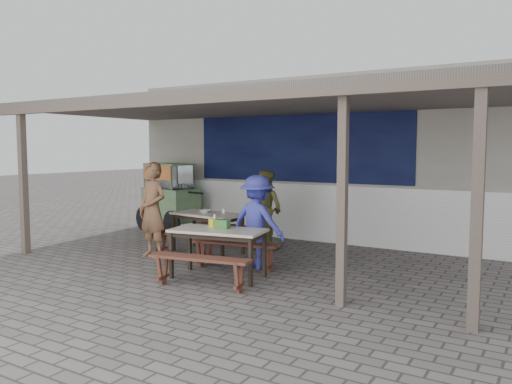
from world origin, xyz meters
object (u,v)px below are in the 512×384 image
object	(u,v)px
table_right	(218,234)
condiment_jar	(224,211)
tissue_box	(215,223)
table_left	(207,217)
patron_street_side	(153,210)
bench_left_wall	(230,230)
condiment_bowl	(205,211)
patron_wall_side	(265,209)
vendor_cart	(170,195)
donation_box	(222,224)
bench_right_street	(200,264)
bench_right_wall	(234,249)
patron_right_table	(257,222)
bench_left_street	(183,240)

from	to	relation	value
table_right	condiment_jar	size ratio (longest dim) A/B	18.20
table_right	tissue_box	distance (m)	0.26
table_left	patron_street_side	bearing A→B (deg)	-118.68
bench_left_wall	condiment_bowl	world-z (taller)	condiment_bowl
table_left	patron_street_side	distance (m)	1.05
table_right	patron_wall_side	bearing A→B (deg)	92.92
table_left	table_right	xyz separation A→B (m)	(1.27, -1.43, 0.00)
condiment_bowl	vendor_cart	bearing A→B (deg)	145.88
patron_wall_side	tissue_box	xyz separation A→B (m)	(0.36, -2.20, 0.04)
donation_box	table_right	bearing A→B (deg)	-100.07
condiment_jar	condiment_bowl	size ratio (longest dim) A/B	0.39
donation_box	condiment_bowl	bearing A→B (deg)	134.77
bench_right_street	vendor_cart	bearing A→B (deg)	125.90
patron_street_side	table_left	bearing A→B (deg)	62.44
bench_right_wall	patron_street_side	bearing A→B (deg)	170.29
bench_left_wall	patron_street_side	bearing A→B (deg)	-107.72
table_right	condiment_jar	distance (m)	1.92
patron_right_table	condiment_bowl	distance (m)	1.62
condiment_jar	table_right	bearing A→B (deg)	-57.82
vendor_cart	bench_left_street	bearing A→B (deg)	-31.72
table_right	condiment_bowl	world-z (taller)	condiment_bowl
bench_right_wall	condiment_bowl	distance (m)	1.58
patron_wall_side	condiment_jar	xyz separation A→B (m)	(-0.49, -0.72, 0.02)
patron_wall_side	condiment_bowl	world-z (taller)	patron_wall_side
bench_right_wall	vendor_cart	distance (m)	4.13
patron_right_table	patron_street_side	bearing A→B (deg)	12.64
table_left	condiment_jar	xyz separation A→B (m)	(0.25, 0.19, 0.12)
bench_left_street	patron_wall_side	world-z (taller)	patron_wall_side
bench_right_street	condiment_jar	world-z (taller)	condiment_jar
table_right	bench_right_wall	size ratio (longest dim) A/B	0.98
bench_right_wall	vendor_cart	world-z (taller)	vendor_cart
tissue_box	condiment_jar	xyz separation A→B (m)	(-0.85, 1.48, -0.03)
patron_wall_side	patron_right_table	size ratio (longest dim) A/B	1.01
bench_left_wall	patron_right_table	bearing A→B (deg)	-34.46
table_left	bench_right_street	world-z (taller)	table_left
table_left	donation_box	distance (m)	1.86
table_left	tissue_box	size ratio (longest dim) A/B	10.71
bench_right_street	condiment_jar	size ratio (longest dim) A/B	18.55
bench_right_street	condiment_jar	bearing A→B (deg)	107.16
bench_left_wall	donation_box	xyz separation A→B (m)	(1.21, -1.97, 0.48)
table_right	patron_right_table	bearing A→B (deg)	69.21
condiment_jar	condiment_bowl	distance (m)	0.36
bench_left_wall	bench_right_street	bearing A→B (deg)	-57.28
vendor_cart	donation_box	distance (m)	4.49
bench_right_wall	patron_wall_side	size ratio (longest dim) A/B	0.99
patron_wall_side	condiment_jar	world-z (taller)	patron_wall_side
bench_right_street	bench_right_wall	world-z (taller)	same
bench_right_wall	patron_wall_side	distance (m)	1.85
table_right	bench_right_street	xyz separation A→B (m)	(0.10, -0.59, -0.33)
bench_left_street	bench_right_street	size ratio (longest dim) A/B	0.98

